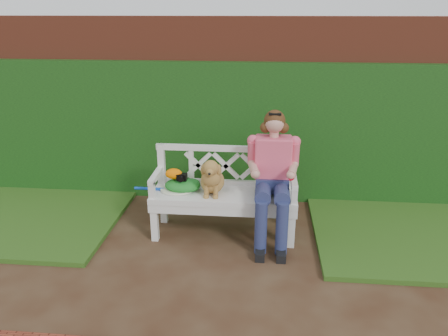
{
  "coord_description": "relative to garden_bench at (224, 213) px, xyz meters",
  "views": [
    {
      "loc": [
        0.53,
        -3.46,
        2.28
      ],
      "look_at": [
        0.13,
        0.7,
        0.75
      ],
      "focal_mm": 35.0,
      "sensor_mm": 36.0,
      "label": 1
    }
  ],
  "objects": [
    {
      "name": "seated_woman",
      "position": [
        0.5,
        -0.02,
        0.41
      ],
      "size": [
        0.62,
        0.79,
        1.3
      ],
      "primitive_type": null,
      "rotation": [
        0.0,
        0.0,
        -0.1
      ],
      "color": "#D5485A",
      "rests_on": "ground"
    },
    {
      "name": "brick_wall",
      "position": [
        -0.13,
        1.2,
        0.86
      ],
      "size": [
        10.0,
        0.3,
        2.2
      ],
      "primitive_type": "cube",
      "color": "brown",
      "rests_on": "ground"
    },
    {
      "name": "dog",
      "position": [
        -0.12,
        -0.04,
        0.44
      ],
      "size": [
        0.31,
        0.39,
        0.4
      ],
      "primitive_type": null,
      "rotation": [
        0.0,
        0.0,
        -0.13
      ],
      "color": "#B46C48",
      "rests_on": "garden_bench"
    },
    {
      "name": "ivy_hedge",
      "position": [
        -0.13,
        0.98,
        0.61
      ],
      "size": [
        10.0,
        0.18,
        1.7
      ],
      "primitive_type": "cube",
      "color": "#1E5C16",
      "rests_on": "ground"
    },
    {
      "name": "green_bag",
      "position": [
        -0.44,
        0.01,
        0.3
      ],
      "size": [
        0.44,
        0.39,
        0.13
      ],
      "primitive_type": null,
      "rotation": [
        0.0,
        0.0,
        -0.29
      ],
      "color": "#1B821D",
      "rests_on": "garden_bench"
    },
    {
      "name": "ground",
      "position": [
        -0.13,
        -0.7,
        -0.24
      ],
      "size": [
        60.0,
        60.0,
        0.0
      ],
      "primitive_type": "plane",
      "color": "#371C10"
    },
    {
      "name": "grass_left",
      "position": [
        -2.53,
        0.2,
        -0.21
      ],
      "size": [
        2.6,
        2.0,
        0.05
      ],
      "primitive_type": "cube",
      "color": "#285518",
      "rests_on": "ground"
    },
    {
      "name": "tennis_racket",
      "position": [
        -0.53,
        -0.01,
        0.26
      ],
      "size": [
        0.68,
        0.36,
        0.03
      ],
      "primitive_type": null,
      "rotation": [
        0.0,
        0.0,
        -0.14
      ],
      "color": "white",
      "rests_on": "garden_bench"
    },
    {
      "name": "grass_right",
      "position": [
        2.27,
        0.2,
        -0.21
      ],
      "size": [
        2.6,
        2.0,
        0.05
      ],
      "primitive_type": "cube",
      "color": "#285518",
      "rests_on": "ground"
    },
    {
      "name": "baseball_glove",
      "position": [
        -0.53,
        0.01,
        0.42
      ],
      "size": [
        0.19,
        0.15,
        0.11
      ],
      "primitive_type": "ellipsoid",
      "rotation": [
        0.0,
        0.0,
        -0.12
      ],
      "color": "#EE6900",
      "rests_on": "green_bag"
    },
    {
      "name": "garden_bench",
      "position": [
        0.0,
        0.0,
        0.0
      ],
      "size": [
        1.61,
        0.68,
        0.48
      ],
      "primitive_type": null,
      "rotation": [
        0.0,
        0.0,
        -0.05
      ],
      "color": "white",
      "rests_on": "ground"
    },
    {
      "name": "camera_item",
      "position": [
        -0.44,
        -0.01,
        0.4
      ],
      "size": [
        0.11,
        0.08,
        0.07
      ],
      "primitive_type": "cube",
      "rotation": [
        0.0,
        0.0,
        -0.05
      ],
      "color": "black",
      "rests_on": "green_bag"
    }
  ]
}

